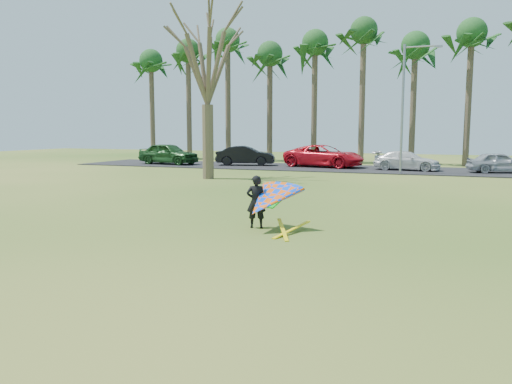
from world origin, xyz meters
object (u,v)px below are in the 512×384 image
(streetlight, at_px, (405,103))
(car_4, at_px, (499,162))
(car_1, at_px, (246,156))
(bare_tree_left, at_px, (207,55))
(kite_flyer, at_px, (267,200))
(car_3, at_px, (407,161))
(car_2, at_px, (324,156))
(car_0, at_px, (168,154))

(streetlight, relative_size, car_4, 2.07)
(car_1, bearing_deg, streetlight, -119.79)
(bare_tree_left, bearing_deg, kite_flyer, -57.13)
(car_3, bearing_deg, car_4, -83.00)
(bare_tree_left, relative_size, car_1, 2.15)
(car_1, height_order, car_3, car_1)
(car_3, height_order, car_4, car_4)
(car_3, xyz_separation_m, kite_flyer, (-1.95, -22.44, 0.14))
(car_1, xyz_separation_m, car_2, (6.08, 0.46, 0.07))
(car_1, xyz_separation_m, kite_flyer, (10.08, -22.83, 0.04))
(car_1, relative_size, car_4, 1.17)
(car_0, distance_m, car_4, 23.96)
(car_4, height_order, kite_flyer, kite_flyer)
(bare_tree_left, bearing_deg, car_0, 131.79)
(car_4, bearing_deg, car_0, 78.16)
(car_2, bearing_deg, car_3, -88.11)
(streetlight, xyz_separation_m, car_1, (-12.03, 3.11, -3.66))
(bare_tree_left, relative_size, car_4, 2.51)
(streetlight, xyz_separation_m, car_3, (0.00, 2.72, -3.76))
(car_0, bearing_deg, streetlight, -90.27)
(bare_tree_left, bearing_deg, car_4, 31.44)
(car_3, distance_m, kite_flyer, 22.52)
(car_1, distance_m, car_4, 17.72)
(streetlight, distance_m, car_2, 7.81)
(car_1, bearing_deg, car_0, 84.26)
(car_2, height_order, kite_flyer, kite_flyer)
(car_1, height_order, car_4, car_1)
(car_2, distance_m, car_4, 11.66)
(car_3, bearing_deg, kite_flyer, -177.59)
(bare_tree_left, height_order, car_1, bare_tree_left)
(streetlight, relative_size, car_3, 1.82)
(streetlight, height_order, car_2, streetlight)
(kite_flyer, bearing_deg, streetlight, 84.37)
(streetlight, relative_size, car_1, 1.77)
(car_0, bearing_deg, kite_flyer, -136.98)
(streetlight, distance_m, car_3, 4.65)
(car_3, bearing_deg, bare_tree_left, 141.10)
(bare_tree_left, distance_m, car_3, 15.38)
(car_2, bearing_deg, car_4, -84.34)
(car_4, distance_m, kite_flyer, 23.67)
(bare_tree_left, xyz_separation_m, kite_flyer, (8.22, -12.72, -6.08))
(car_4, bearing_deg, car_1, 75.29)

